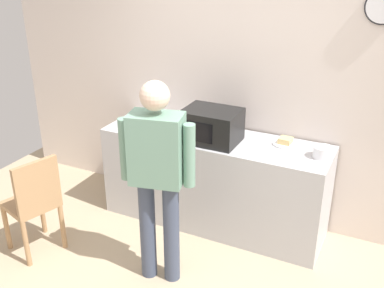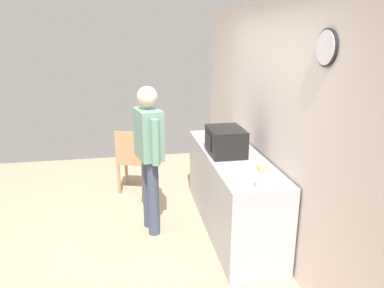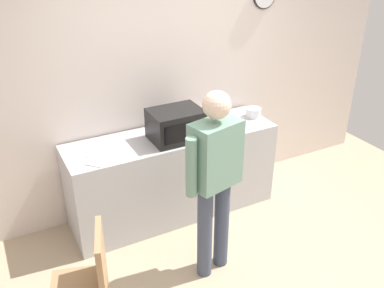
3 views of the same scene
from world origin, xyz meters
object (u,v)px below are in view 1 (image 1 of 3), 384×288
(sandwich_plate, at_px, (285,142))
(wooden_chair, at_px, (34,201))
(person_standing, at_px, (157,170))
(fork_utensil, at_px, (122,130))
(microwave, at_px, (212,126))
(spoon_utensil, at_px, (139,122))
(salad_bowl, at_px, (323,152))

(sandwich_plate, relative_size, wooden_chair, 0.24)
(person_standing, xyz_separation_m, wooden_chair, (-1.14, -0.19, -0.48))
(fork_utensil, bearing_deg, microwave, 9.43)
(microwave, bearing_deg, fork_utensil, -170.57)
(fork_utensil, bearing_deg, spoon_utensil, 80.35)
(salad_bowl, distance_m, wooden_chair, 2.51)
(microwave, height_order, person_standing, person_standing)
(salad_bowl, distance_m, spoon_utensil, 1.82)
(microwave, relative_size, wooden_chair, 0.53)
(spoon_utensil, xyz_separation_m, person_standing, (0.77, -0.95, 0.08))
(salad_bowl, distance_m, person_standing, 1.42)
(microwave, distance_m, spoon_utensil, 0.85)
(salad_bowl, bearing_deg, fork_utensil, -172.73)
(microwave, xyz_separation_m, salad_bowl, (0.98, 0.09, -0.10))
(sandwich_plate, bearing_deg, microwave, -160.96)
(salad_bowl, relative_size, person_standing, 0.10)
(salad_bowl, height_order, fork_utensil, salad_bowl)
(fork_utensil, xyz_separation_m, wooden_chair, (-0.33, -0.90, -0.40))
(salad_bowl, height_order, spoon_utensil, salad_bowl)
(sandwich_plate, bearing_deg, spoon_utensil, -175.19)
(person_standing, bearing_deg, salad_bowl, 42.17)
(salad_bowl, relative_size, spoon_utensil, 0.95)
(sandwich_plate, xyz_separation_m, salad_bowl, (0.35, -0.13, 0.03))
(sandwich_plate, relative_size, fork_utensil, 1.34)
(sandwich_plate, xyz_separation_m, spoon_utensil, (-1.46, -0.12, -0.02))
(salad_bowl, distance_m, fork_utensil, 1.87)
(sandwich_plate, bearing_deg, salad_bowl, -19.64)
(sandwich_plate, height_order, salad_bowl, salad_bowl)
(spoon_utensil, bearing_deg, sandwich_plate, 4.81)
(fork_utensil, xyz_separation_m, person_standing, (0.81, -0.71, 0.08))
(sandwich_plate, height_order, fork_utensil, sandwich_plate)
(sandwich_plate, xyz_separation_m, wooden_chair, (-1.84, -1.27, -0.42))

